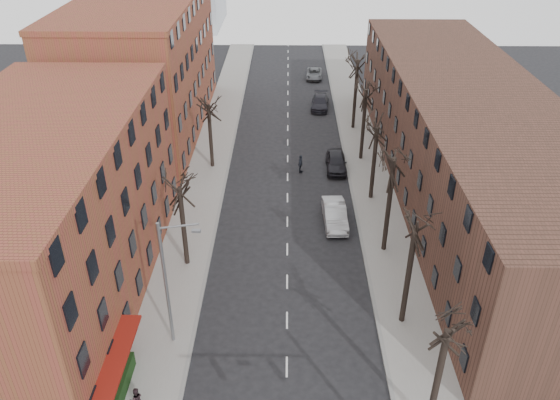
{
  "coord_description": "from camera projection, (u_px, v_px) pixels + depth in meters",
  "views": [
    {
      "loc": [
        -0.09,
        -15.03,
        25.53
      ],
      "look_at": [
        -0.59,
        20.92,
        4.0
      ],
      "focal_mm": 35.0,
      "sensor_mm": 36.0,
      "label": 1
    }
  ],
  "objects": [
    {
      "name": "building_left_far",
      "position": [
        144.0,
        69.0,
        60.34
      ],
      "size": [
        12.0,
        28.0,
        14.0
      ],
      "primitive_type": "cube",
      "color": "brown",
      "rests_on": "ground"
    },
    {
      "name": "building_left_near",
      "position": [
        46.0,
        218.0,
        35.98
      ],
      "size": [
        12.0,
        26.0,
        12.0
      ],
      "primitive_type": "cube",
      "color": "brown",
      "rests_on": "ground"
    },
    {
      "name": "parked_car_mid",
      "position": [
        320.0,
        102.0,
        68.81
      ],
      "size": [
        2.64,
        5.38,
        1.5
      ],
      "primitive_type": "imported",
      "rotation": [
        0.0,
        0.0,
        -0.1
      ],
      "color": "black",
      "rests_on": "ground"
    },
    {
      "name": "building_right",
      "position": [
        466.0,
        140.0,
        48.98
      ],
      "size": [
        12.0,
        50.0,
        10.0
      ],
      "primitive_type": "cube",
      "color": "#4B2D23",
      "rests_on": "ground"
    },
    {
      "name": "pedestrian_b",
      "position": [
        136.0,
        399.0,
        29.76
      ],
      "size": [
        0.87,
        0.76,
        1.52
      ],
      "primitive_type": "imported",
      "rotation": [
        0.0,
        0.0,
        3.43
      ],
      "color": "black",
      "rests_on": "sidewalk_left"
    },
    {
      "name": "tree_right_d",
      "position": [
        370.0,
        198.0,
        49.94
      ],
      "size": [
        5.2,
        5.2,
        10.0
      ],
      "primitive_type": null,
      "color": "black",
      "rests_on": "ground"
    },
    {
      "name": "awning_left",
      "position": [
        123.0,
        392.0,
        31.27
      ],
      "size": [
        1.2,
        7.0,
        0.15
      ],
      "primitive_type": "cube",
      "color": "maroon",
      "rests_on": "ground"
    },
    {
      "name": "tree_right_f",
      "position": [
        353.0,
        128.0,
        63.66
      ],
      "size": [
        5.2,
        5.2,
        11.6
      ],
      "primitive_type": null,
      "color": "black",
      "rests_on": "ground"
    },
    {
      "name": "tree_left_b",
      "position": [
        213.0,
        167.0,
        55.26
      ],
      "size": [
        5.2,
        5.2,
        9.5
      ],
      "primitive_type": null,
      "color": "black",
      "rests_on": "ground"
    },
    {
      "name": "tree_right_e",
      "position": [
        360.0,
        159.0,
        56.8
      ],
      "size": [
        5.2,
        5.2,
        10.8
      ],
      "primitive_type": null,
      "color": "black",
      "rests_on": "ground"
    },
    {
      "name": "sidewalk_right",
      "position": [
        366.0,
        163.0,
        55.9
      ],
      "size": [
        4.0,
        90.0,
        0.15
      ],
      "primitive_type": "cube",
      "color": "gray",
      "rests_on": "ground"
    },
    {
      "name": "tree_right_c",
      "position": [
        383.0,
        250.0,
        43.07
      ],
      "size": [
        5.2,
        5.2,
        11.6
      ],
      "primitive_type": null,
      "color": "black",
      "rests_on": "ground"
    },
    {
      "name": "sidewalk_left",
      "position": [
        210.0,
        162.0,
        56.09
      ],
      "size": [
        4.0,
        90.0,
        0.15
      ],
      "primitive_type": "cube",
      "color": "gray",
      "rests_on": "ground"
    },
    {
      "name": "pedestrian_crossing",
      "position": [
        300.0,
        164.0,
        53.82
      ],
      "size": [
        0.66,
        1.16,
        1.86
      ],
      "primitive_type": "imported",
      "rotation": [
        0.0,
        0.0,
        1.37
      ],
      "color": "black",
      "rests_on": "ground"
    },
    {
      "name": "tree_left_a",
      "position": [
        188.0,
        264.0,
        41.54
      ],
      "size": [
        5.2,
        5.2,
        9.5
      ],
      "primitive_type": null,
      "color": "black",
      "rests_on": "ground"
    },
    {
      "name": "parked_car_far",
      "position": [
        314.0,
        74.0,
        78.96
      ],
      "size": [
        2.49,
        4.91,
        1.33
      ],
      "primitive_type": "imported",
      "rotation": [
        0.0,
        0.0,
        -0.06
      ],
      "color": "slate",
      "rests_on": "ground"
    },
    {
      "name": "silver_sedan",
      "position": [
        335.0,
        215.0,
        45.95
      ],
      "size": [
        2.03,
        5.28,
        1.72
      ],
      "primitive_type": "imported",
      "rotation": [
        0.0,
        0.0,
        0.04
      ],
      "color": "#A9ACB0",
      "rests_on": "ground"
    },
    {
      "name": "tree_right_b",
      "position": [
        401.0,
        321.0,
        36.21
      ],
      "size": [
        5.2,
        5.2,
        10.8
      ],
      "primitive_type": null,
      "color": "black",
      "rests_on": "ground"
    },
    {
      "name": "streetlight",
      "position": [
        168.0,
        280.0,
        32.09
      ],
      "size": [
        2.45,
        0.22,
        9.03
      ],
      "color": "slate",
      "rests_on": "ground"
    },
    {
      "name": "parked_car_near",
      "position": [
        336.0,
        162.0,
        54.43
      ],
      "size": [
        2.05,
        4.95,
        1.68
      ],
      "primitive_type": "imported",
      "rotation": [
        0.0,
        0.0,
        -0.01
      ],
      "color": "black",
      "rests_on": "ground"
    },
    {
      "name": "hedge",
      "position": [
        115.0,
        399.0,
        30.08
      ],
      "size": [
        0.8,
        6.0,
        1.0
      ],
      "primitive_type": "cube",
      "color": "#1A3613",
      "rests_on": "sidewalk_left"
    }
  ]
}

